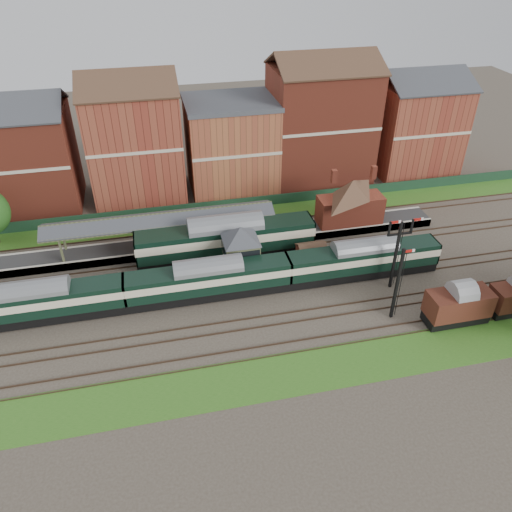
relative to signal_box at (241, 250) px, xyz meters
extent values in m
plane|color=#473D33|center=(3.00, -3.25, -3.19)|extent=(160.00, 160.00, 0.00)
cube|color=#2D6619|center=(3.00, 12.75, -3.16)|extent=(90.00, 4.50, 0.06)
cube|color=#2D6619|center=(3.00, -15.25, -3.16)|extent=(90.00, 5.00, 0.06)
cube|color=#193823|center=(3.00, 14.75, -2.44)|extent=(90.00, 0.12, 1.50)
cube|color=#2D2D2D|center=(-2.00, 6.50, -2.69)|extent=(55.00, 3.40, 1.00)
cube|color=#617452|center=(0.00, 0.00, -1.99)|extent=(3.40, 3.20, 2.40)
cube|color=#42482D|center=(0.00, 0.00, 0.21)|extent=(3.60, 3.40, 2.00)
pyramid|color=#383A3F|center=(0.00, 0.00, 2.01)|extent=(5.40, 5.40, 1.60)
cube|color=maroon|center=(8.00, 0.00, -2.09)|extent=(3.00, 2.40, 2.20)
cube|color=#4C3323|center=(8.00, -0.65, -0.64)|extent=(3.20, 1.34, 0.79)
cube|color=#4C3323|center=(8.00, 0.65, -0.64)|extent=(3.20, 1.34, 0.79)
cube|color=#973926|center=(15.00, 6.50, -0.44)|extent=(8.00, 3.00, 3.50)
pyramid|color=#4C3323|center=(15.00, 6.50, 2.41)|extent=(8.10, 8.10, 2.20)
cube|color=#973926|center=(12.50, 6.50, 2.91)|extent=(0.60, 0.60, 1.60)
cube|color=#973926|center=(17.50, 6.50, 2.91)|extent=(0.60, 0.60, 1.60)
cube|color=#42482D|center=(-19.00, 5.20, -0.49)|extent=(0.22, 0.22, 3.40)
cube|color=#42482D|center=(3.00, 7.80, -0.49)|extent=(0.22, 0.22, 3.40)
cube|color=#383A3F|center=(-8.00, 5.55, 1.41)|extent=(26.00, 1.99, 0.90)
cube|color=#383A3F|center=(-8.00, 7.45, 1.41)|extent=(26.00, 1.99, 0.90)
cube|color=#42482D|center=(-8.00, 6.50, 1.79)|extent=(26.00, 0.20, 0.20)
cube|color=black|center=(15.00, -5.75, 0.81)|extent=(0.25, 0.25, 8.00)
cube|color=black|center=(15.00, -5.75, 3.41)|extent=(2.60, 0.18, 0.18)
cube|color=#B2140F|center=(14.35, -5.75, 4.86)|extent=(1.10, 0.08, 0.25)
cube|color=#B2140F|center=(16.75, -5.75, 4.86)|extent=(1.10, 0.08, 0.25)
cube|color=black|center=(13.00, -10.25, 0.81)|extent=(0.25, 0.25, 8.00)
cube|color=#B2140F|center=(13.55, -10.25, 4.51)|extent=(1.10, 0.08, 0.25)
cube|color=#973926|center=(-25.00, 21.75, 3.31)|extent=(14.00, 10.00, 13.00)
cube|color=maroon|center=(-10.00, 21.75, 4.31)|extent=(12.00, 10.00, 15.00)
cube|color=#9A5531|center=(3.00, 21.75, 2.81)|extent=(12.00, 10.00, 12.00)
cube|color=#973926|center=(16.00, 21.75, 4.81)|extent=(14.00, 10.00, 16.00)
cube|color=maroon|center=(31.00, 21.75, 3.31)|extent=(12.00, 10.00, 13.00)
cube|color=black|center=(-20.66, -3.25, -2.52)|extent=(16.70, 2.34, 1.02)
cube|color=black|center=(-20.66, -3.25, -0.80)|extent=(16.70, 2.60, 2.41)
cube|color=beige|center=(-20.66, -3.25, -0.52)|extent=(16.72, 2.64, 0.84)
cube|color=slate|center=(-20.66, -3.25, 0.54)|extent=(16.70, 2.60, 0.56)
cube|color=black|center=(-3.96, -3.25, -2.52)|extent=(16.70, 2.34, 1.02)
cube|color=black|center=(-3.96, -3.25, -0.80)|extent=(16.70, 2.60, 2.41)
cube|color=beige|center=(-3.96, -3.25, -0.52)|extent=(16.72, 2.64, 0.84)
cube|color=slate|center=(-3.96, -3.25, 0.54)|extent=(16.70, 2.60, 0.56)
cube|color=black|center=(12.74, -3.25, -2.52)|extent=(16.70, 2.34, 1.02)
cube|color=black|center=(12.74, -3.25, -0.80)|extent=(16.70, 2.60, 2.41)
cube|color=beige|center=(12.74, -3.25, -0.52)|extent=(16.72, 2.64, 0.84)
cube|color=slate|center=(12.74, -3.25, 0.54)|extent=(16.70, 2.60, 0.56)
cube|color=black|center=(-1.08, 3.25, -2.42)|extent=(20.06, 2.81, 1.23)
cube|color=black|center=(-1.08, 3.25, -0.36)|extent=(20.06, 3.12, 2.90)
cube|color=beige|center=(-1.08, 3.25, -0.01)|extent=(20.08, 3.16, 1.00)
cube|color=slate|center=(-1.08, 3.25, 1.26)|extent=(20.06, 3.12, 0.67)
cube|color=black|center=(18.66, -12.25, -2.58)|extent=(6.08, 2.24, 0.91)
cube|color=#4C2115|center=(18.66, -12.25, -0.90)|extent=(6.08, 2.64, 2.43)
cube|color=gray|center=(18.66, -12.25, 0.44)|extent=(6.08, 2.64, 0.45)
camera|label=1|loc=(-8.17, -43.70, 29.46)|focal=35.00mm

